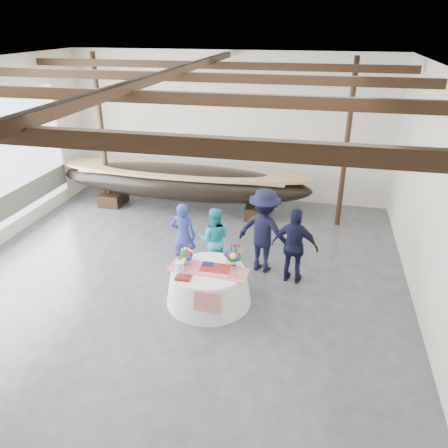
# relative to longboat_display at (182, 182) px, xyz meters

# --- Properties ---
(floor) EXTENTS (10.00, 12.00, 0.01)m
(floor) POSITION_rel_longboat_display_xyz_m (1.08, -4.50, -0.92)
(floor) COLOR #3D3D42
(floor) RESTS_ON ground
(wall_back) EXTENTS (10.00, 0.02, 4.50)m
(wall_back) POSITION_rel_longboat_display_xyz_m (1.08, 1.50, 1.33)
(wall_back) COLOR silver
(wall_back) RESTS_ON ground
(wall_right) EXTENTS (0.02, 12.00, 4.50)m
(wall_right) POSITION_rel_longboat_display_xyz_m (6.08, -4.50, 1.33)
(wall_right) COLOR silver
(wall_right) RESTS_ON ground
(ceiling) EXTENTS (10.00, 12.00, 0.01)m
(ceiling) POSITION_rel_longboat_display_xyz_m (1.08, -4.50, 3.58)
(ceiling) COLOR white
(ceiling) RESTS_ON wall_back
(pavilion_structure) EXTENTS (9.80, 11.76, 4.50)m
(pavilion_structure) POSITION_rel_longboat_display_xyz_m (1.08, -3.72, 3.09)
(pavilion_structure) COLOR black
(pavilion_structure) RESTS_ON ground
(longboat_display) EXTENTS (7.66, 1.53, 1.44)m
(longboat_display) POSITION_rel_longboat_display_xyz_m (0.00, 0.00, 0.00)
(longboat_display) COLOR black
(longboat_display) RESTS_ON ground
(banquet_table) EXTENTS (1.74, 1.74, 0.75)m
(banquet_table) POSITION_rel_longboat_display_xyz_m (1.97, -4.43, -0.54)
(banquet_table) COLOR silver
(banquet_table) RESTS_ON ground
(tabletop_items) EXTENTS (1.64, 0.98, 0.40)m
(tabletop_items) POSITION_rel_longboat_display_xyz_m (1.90, -4.30, -0.02)
(tabletop_items) COLOR red
(tabletop_items) RESTS_ON banquet_table
(guest_woman_blue) EXTENTS (0.59, 0.39, 1.59)m
(guest_woman_blue) POSITION_rel_longboat_display_xyz_m (1.04, -3.17, -0.12)
(guest_woman_blue) COLOR navy
(guest_woman_blue) RESTS_ON ground
(guest_woman_teal) EXTENTS (0.79, 0.65, 1.53)m
(guest_woman_teal) POSITION_rel_longboat_display_xyz_m (1.76, -3.14, -0.15)
(guest_woman_teal) COLOR teal
(guest_woman_teal) RESTS_ON ground
(guest_man_left) EXTENTS (1.43, 1.07, 1.97)m
(guest_man_left) POSITION_rel_longboat_display_xyz_m (2.86, -2.91, 0.07)
(guest_man_left) COLOR black
(guest_man_left) RESTS_ON ground
(guest_man_right) EXTENTS (1.07, 0.58, 1.73)m
(guest_man_right) POSITION_rel_longboat_display_xyz_m (3.58, -3.26, -0.05)
(guest_man_right) COLOR black
(guest_man_right) RESTS_ON ground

